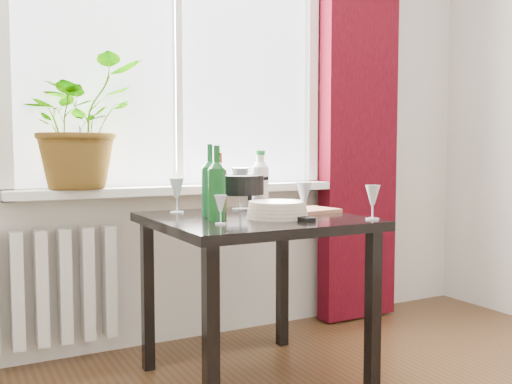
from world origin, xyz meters
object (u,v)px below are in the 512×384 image
radiator (29,289)px  wineglass_front_left (221,210)px  cleaning_bottle (260,179)px  wineglass_back_center (240,188)px  bottle_amber (220,180)px  fondue_pot (240,194)px  cutting_board (303,211)px  wineglass_front_right (304,200)px  wine_bottle_right (210,180)px  table (254,237)px  wine_bottle_left (217,182)px  plate_stack (277,210)px  potted_plant (78,123)px  wineglass_back_left (177,195)px  wineglass_far_right (373,202)px  tv_remote (299,218)px

radiator → wineglass_front_left: 1.10m
cleaning_bottle → wineglass_back_center: size_ratio=1.38×
bottle_amber → fondue_pot: bottle_amber is taller
wineglass_front_left → cutting_board: 0.55m
wineglass_front_right → cutting_board: 0.25m
wine_bottle_right → cleaning_bottle: wine_bottle_right is taller
wine_bottle_right → wineglass_front_left: (-0.07, -0.27, -0.10)m
cleaning_bottle → wineglass_back_center: 0.11m
wine_bottle_right → wineglass_front_right: (0.31, -0.27, -0.08)m
fondue_pot → radiator: bearing=161.8°
table → bottle_amber: size_ratio=3.01×
wine_bottle_left → cutting_board: size_ratio=1.00×
wine_bottle_left → plate_stack: 0.29m
fondue_pot → bottle_amber: bearing=105.4°
radiator → wineglass_back_center: bearing=-20.6°
potted_plant → cutting_board: bearing=-32.8°
wineglass_front_right → wineglass_back_left: bearing=129.8°
wineglass_far_right → cutting_board: wineglass_far_right is taller
wine_bottle_left → wine_bottle_right: size_ratio=0.98×
cutting_board → table: bearing=-175.3°
table → cutting_board: size_ratio=2.74×
bottle_amber → wineglass_front_left: bottle_amber is taller
wineglass_back_left → cutting_board: size_ratio=0.53×
bottle_amber → wineglass_back_left: size_ratio=1.73×
wine_bottle_left → wineglass_front_left: size_ratio=2.69×
tv_remote → wine_bottle_right: bearing=127.4°
wineglass_front_left → plate_stack: size_ratio=0.44×
bottle_amber → wineglass_front_right: (0.14, -0.54, -0.06)m
table → wineglass_back_center: (0.08, 0.28, 0.20)m
radiator → wineglass_front_right: bearing=-39.4°
potted_plant → cutting_board: size_ratio=2.00×
potted_plant → plate_stack: potted_plant is taller
wine_bottle_left → wineglass_front_left: wine_bottle_left is taller
wine_bottle_right → radiator: bearing=141.8°
wineglass_back_left → potted_plant: bearing=139.9°
bottle_amber → wineglass_front_right: bottle_amber is taller
wineglass_front_right → radiator: bearing=140.6°
potted_plant → cutting_board: (0.89, -0.57, -0.41)m
wineglass_far_right → tv_remote: (-0.28, 0.13, -0.07)m
cutting_board → wineglass_front_right: bearing=-122.2°
radiator → potted_plant: 0.81m
potted_plant → table: bearing=-43.9°
wineglass_far_right → fondue_pot: bearing=124.7°
wine_bottle_right → wineglass_back_left: (-0.08, 0.19, -0.08)m
wineglass_back_center → radiator: bearing=159.4°
bottle_amber → cleaning_bottle: 0.20m
wineglass_front_right → wineglass_front_left: 0.38m
radiator → wine_bottle_right: size_ratio=2.53×
cleaning_bottle → cutting_board: bearing=-70.1°
wine_bottle_right → tv_remote: 0.43m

